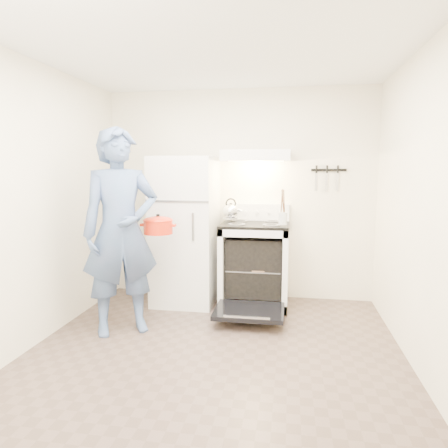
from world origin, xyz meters
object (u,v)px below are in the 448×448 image
(stove_body, at_px, (255,265))
(refrigerator, at_px, (186,231))
(tea_kettle, at_px, (231,210))
(person, at_px, (121,232))
(dutch_oven, at_px, (158,227))

(stove_body, bearing_deg, refrigerator, -178.23)
(tea_kettle, height_order, person, person)
(tea_kettle, xyz_separation_m, person, (-0.89, -1.06, -0.11))
(tea_kettle, relative_size, dutch_oven, 0.77)
(dutch_oven, bearing_deg, person, -139.84)
(tea_kettle, bearing_deg, dutch_oven, -126.31)
(refrigerator, xyz_separation_m, tea_kettle, (0.52, 0.10, 0.24))
(dutch_oven, bearing_deg, stove_body, 39.76)
(stove_body, relative_size, tea_kettle, 3.35)
(refrigerator, distance_m, dutch_oven, 0.74)
(dutch_oven, bearing_deg, refrigerator, 83.24)
(stove_body, bearing_deg, tea_kettle, 165.30)
(person, xyz_separation_m, dutch_oven, (0.28, 0.24, 0.02))
(stove_body, bearing_deg, dutch_oven, -140.24)
(refrigerator, height_order, person, person)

